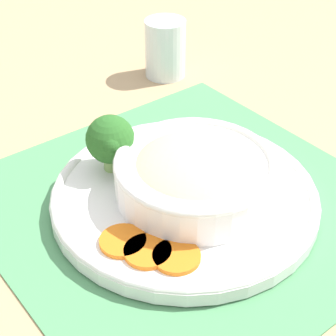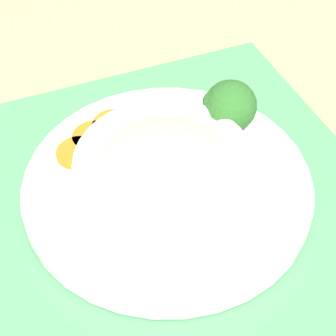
% 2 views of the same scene
% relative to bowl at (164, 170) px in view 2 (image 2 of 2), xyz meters
% --- Properties ---
extents(ground_plane, '(4.00, 4.00, 0.00)m').
position_rel_bowl_xyz_m(ground_plane, '(0.01, 0.01, -0.05)').
color(ground_plane, tan).
extents(placemat, '(0.47, 0.47, 0.00)m').
position_rel_bowl_xyz_m(placemat, '(0.01, 0.01, -0.05)').
color(placemat, '#4C8C59').
rests_on(placemat, ground_plane).
extents(plate, '(0.31, 0.31, 0.02)m').
position_rel_bowl_xyz_m(plate, '(0.01, 0.01, -0.03)').
color(plate, white).
rests_on(plate, placemat).
extents(bowl, '(0.18, 0.18, 0.06)m').
position_rel_bowl_xyz_m(bowl, '(0.00, 0.00, 0.00)').
color(bowl, white).
rests_on(bowl, plate).
extents(broccoli_floret, '(0.06, 0.06, 0.07)m').
position_rel_bowl_xyz_m(broccoli_floret, '(0.09, 0.06, 0.01)').
color(broccoli_floret, '#84AD5B').
rests_on(broccoli_floret, plate).
extents(carrot_slice_near, '(0.05, 0.05, 0.01)m').
position_rel_bowl_xyz_m(carrot_slice_near, '(-0.03, 0.11, -0.03)').
color(carrot_slice_near, orange).
rests_on(carrot_slice_near, plate).
extents(carrot_slice_middle, '(0.05, 0.05, 0.01)m').
position_rel_bowl_xyz_m(carrot_slice_middle, '(-0.05, 0.10, -0.03)').
color(carrot_slice_middle, orange).
rests_on(carrot_slice_middle, plate).
extents(carrot_slice_far, '(0.05, 0.05, 0.01)m').
position_rel_bowl_xyz_m(carrot_slice_far, '(-0.08, 0.08, -0.03)').
color(carrot_slice_far, orange).
rests_on(carrot_slice_far, plate).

